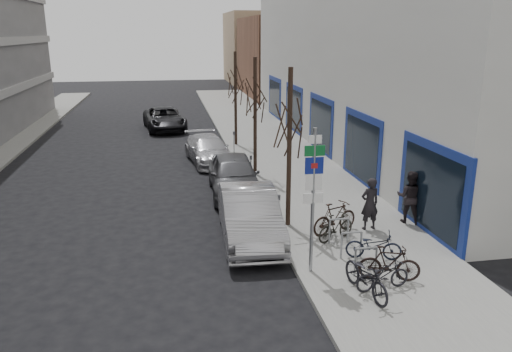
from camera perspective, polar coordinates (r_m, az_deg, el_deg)
name	(u,v)px	position (r m, az deg, el deg)	size (l,w,h in m)	color
ground	(225,283)	(13.90, -3.54, -12.08)	(120.00, 120.00, 0.00)	black
sidewalk_east	(294,173)	(23.83, 4.40, 0.30)	(5.00, 70.00, 0.15)	slate
commercial_building	(472,59)	(33.65, 23.43, 12.21)	(20.00, 32.00, 10.00)	#B7B7B2
brick_building_far	(303,57)	(54.17, 5.35, 13.39)	(12.00, 14.00, 8.00)	brown
tan_building_far	(277,48)	(68.83, 2.38, 14.44)	(13.00, 12.00, 9.00)	#937A5B
highway_sign_pole	(313,192)	(13.37, 6.55, -1.87)	(0.55, 0.10, 4.20)	gray
bike_rack	(351,242)	(14.99, 10.84, -7.39)	(0.66, 2.26, 0.83)	gray
tree_near	(290,111)	(16.35, 3.90, 7.44)	(1.80, 1.80, 5.50)	black
tree_mid	(255,89)	(22.66, -0.11, 9.92)	(1.80, 1.80, 5.50)	black
tree_far	(235,77)	(29.05, -2.38, 11.29)	(1.80, 1.80, 5.50)	black
meter_front	(279,209)	(16.57, 2.60, -3.81)	(0.10, 0.08, 1.27)	gray
meter_mid	(251,167)	(21.72, -0.58, 1.08)	(0.10, 0.08, 1.27)	gray
meter_back	(234,141)	(27.01, -2.53, 4.07)	(0.10, 0.08, 1.27)	gray
bike_near_left	(367,273)	(13.07, 12.53, -10.82)	(0.58, 1.90, 1.16)	black
bike_near_right	(389,263)	(13.93, 15.00, -9.58)	(0.49, 1.65, 1.00)	black
bike_mid_curb	(374,243)	(15.06, 13.31, -7.48)	(0.49, 1.62, 0.99)	black
bike_mid_inner	(336,226)	(16.15, 9.12, -5.72)	(0.45, 1.52, 0.92)	black
bike_far_curb	(383,273)	(13.45, 14.28, -10.69)	(0.46, 1.52, 0.93)	black
bike_far_inner	(335,217)	(16.64, 9.00, -4.70)	(0.54, 1.82, 1.11)	black
parked_car_front	(249,215)	(16.26, -0.76, -4.48)	(1.78, 5.09, 1.68)	#9E9DA2
parked_car_mid	(234,175)	(20.76, -2.54, 0.12)	(1.98, 4.93, 1.68)	#4D4D52
parked_car_back	(208,150)	(26.01, -5.47, 3.03)	(1.93, 4.76, 1.38)	#AAAAAF
lane_car	(165,119)	(35.38, -10.42, 6.46)	(2.53, 5.49, 1.53)	black
pedestrian_near	(370,204)	(17.09, 12.87, -3.11)	(0.66, 0.43, 1.80)	black
pedestrian_far	(410,196)	(18.07, 17.16, -2.25)	(0.69, 0.47, 1.88)	black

